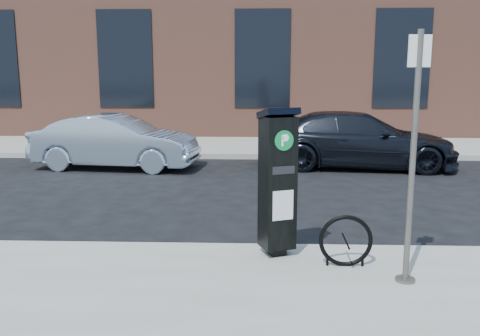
{
  "coord_description": "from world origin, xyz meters",
  "views": [
    {
      "loc": [
        -0.13,
        -6.77,
        2.52
      ],
      "look_at": [
        -0.39,
        0.5,
        1.15
      ],
      "focal_mm": 38.0,
      "sensor_mm": 36.0,
      "label": 1
    }
  ],
  "objects_px": {
    "car_silver": "(116,142)",
    "car_dark": "(358,140)",
    "sign_pole": "(413,162)",
    "parking_kiosk": "(278,180)",
    "bike_rack": "(346,241)"
  },
  "relations": [
    {
      "from": "sign_pole",
      "to": "parking_kiosk",
      "type": "bearing_deg",
      "value": 144.38
    },
    {
      "from": "car_dark",
      "to": "sign_pole",
      "type": "bearing_deg",
      "value": 178.21
    },
    {
      "from": "sign_pole",
      "to": "car_dark",
      "type": "height_order",
      "value": "sign_pole"
    },
    {
      "from": "car_silver",
      "to": "bike_rack",
      "type": "bearing_deg",
      "value": -139.61
    },
    {
      "from": "sign_pole",
      "to": "car_dark",
      "type": "xyz_separation_m",
      "value": [
        0.95,
        8.0,
        -0.81
      ]
    },
    {
      "from": "bike_rack",
      "to": "sign_pole",
      "type": "bearing_deg",
      "value": -34.32
    },
    {
      "from": "parking_kiosk",
      "to": "sign_pole",
      "type": "height_order",
      "value": "sign_pole"
    },
    {
      "from": "car_silver",
      "to": "car_dark",
      "type": "distance_m",
      "value": 6.46
    },
    {
      "from": "sign_pole",
      "to": "bike_rack",
      "type": "bearing_deg",
      "value": 138.63
    },
    {
      "from": "parking_kiosk",
      "to": "bike_rack",
      "type": "distance_m",
      "value": 1.14
    },
    {
      "from": "parking_kiosk",
      "to": "car_dark",
      "type": "distance_m",
      "value": 7.57
    },
    {
      "from": "sign_pole",
      "to": "car_silver",
      "type": "xyz_separation_m",
      "value": [
        -5.49,
        7.62,
        -0.84
      ]
    },
    {
      "from": "parking_kiosk",
      "to": "car_dark",
      "type": "height_order",
      "value": "parking_kiosk"
    },
    {
      "from": "sign_pole",
      "to": "car_silver",
      "type": "height_order",
      "value": "sign_pole"
    },
    {
      "from": "parking_kiosk",
      "to": "sign_pole",
      "type": "bearing_deg",
      "value": -52.0
    }
  ]
}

